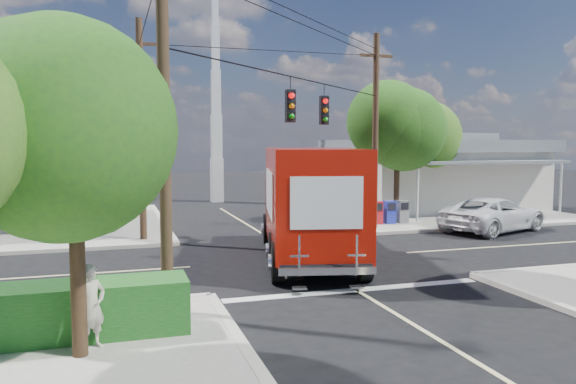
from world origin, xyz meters
name	(u,v)px	position (x,y,z in m)	size (l,w,h in m)	color
ground	(305,259)	(0.00, 0.00, 0.00)	(120.00, 120.00, 0.00)	black
sidewalk_ne	(418,211)	(10.88, 10.88, 0.07)	(14.12, 14.12, 0.14)	gray
sidewalk_nw	(14,227)	(-10.88, 10.88, 0.07)	(14.12, 14.12, 0.14)	gray
road_markings	(320,268)	(0.00, -1.47, 0.01)	(32.00, 32.00, 0.01)	beige
building_ne	(433,171)	(12.50, 11.97, 2.32)	(11.80, 10.20, 4.50)	silver
radio_tower	(216,120)	(0.50, 20.00, 5.64)	(0.80, 0.80, 17.00)	silver
tree_sw_front	(73,128)	(-6.99, -7.54, 4.33)	(3.88, 3.78, 6.03)	#422D1C
tree_ne_front	(398,129)	(7.21, 6.76, 4.77)	(4.21, 4.14, 6.66)	#422D1C
tree_ne_back	(421,141)	(9.81, 8.96, 4.19)	(3.77, 3.66, 5.82)	#422D1C
palm_nw_front	(83,120)	(-7.50, 7.50, 5.04)	(3.01, 3.08, 5.59)	#422D1C
palm_nw_back	(37,129)	(-9.50, 9.00, 4.67)	(3.01, 3.08, 5.19)	#422D1C
utility_poles	(249,126)	(-1.58, 1.60, 4.67)	(12.00, 10.68, 9.00)	#473321
picket_fence	(44,303)	(-7.80, -5.60, 0.68)	(5.94, 0.06, 1.00)	silver
hedge_sw	(29,314)	(-8.00, -6.40, 0.69)	(6.20, 1.20, 1.10)	#144F16
vending_boxes	(389,212)	(6.50, 6.20, 0.69)	(1.90, 0.50, 1.10)	#B5151E
delivery_truck	(309,204)	(0.07, -0.21, 1.97)	(4.57, 9.32, 3.88)	black
parked_car	(494,214)	(10.35, 3.35, 0.78)	(2.60, 5.63, 1.57)	silver
pedestrian	(92,307)	(-6.79, -7.21, 0.96)	(0.60, 0.39, 1.64)	beige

